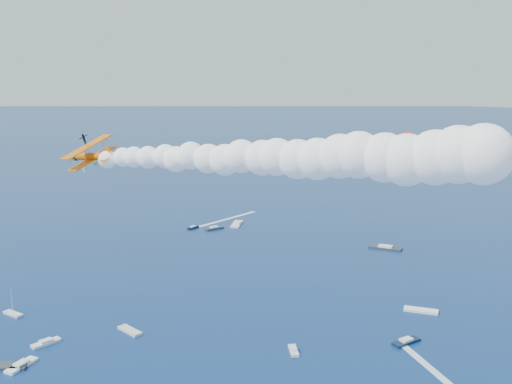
% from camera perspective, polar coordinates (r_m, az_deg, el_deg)
% --- Properties ---
extents(biplane_lead, '(7.53, 9.30, 7.95)m').
position_cam_1_polar(biplane_lead, '(100.34, 13.91, 3.71)').
color(biplane_lead, '#FF2905').
extents(biplane_trail, '(9.14, 11.04, 8.61)m').
position_cam_1_polar(biplane_trail, '(92.60, -15.10, 3.24)').
color(biplane_trail, '#DE6004').
extents(smoke_trail_trail, '(58.59, 13.15, 10.61)m').
position_cam_1_polar(smoke_trail_trail, '(74.11, 0.50, 3.25)').
color(smoke_trail_trail, white).
extents(spectator_boats, '(216.76, 150.73, 0.70)m').
position_cam_1_polar(spectator_boats, '(177.61, 10.10, -11.62)').
color(spectator_boats, white).
rests_on(spectator_boats, ground).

